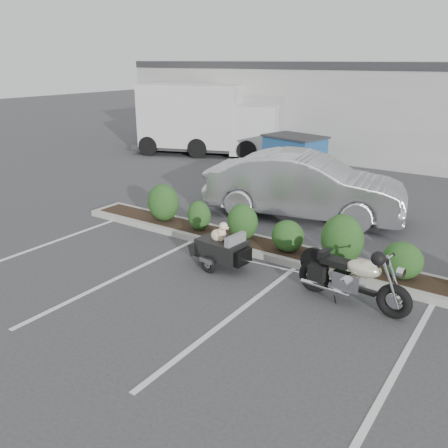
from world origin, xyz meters
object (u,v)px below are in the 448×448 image
Objects in this scene: dumpster at (294,154)px; delivery_truck at (208,121)px; pet_trailer at (221,248)px; motorcycle at (352,279)px; sedan at (305,186)px.

delivery_truck is at bearing 178.94° from dumpster.
pet_trailer is at bearing -59.43° from dumpster.
sedan is at bearing 130.26° from motorcycle.
dumpster is at bearing 16.40° from sedan.
sedan is at bearing -47.09° from dumpster.
motorcycle is 14.40m from delivery_truck.
motorcycle is 1.25× the size of pet_trailer.
delivery_truck is at bearing 132.78° from pet_trailer.
pet_trailer is at bearing -72.71° from delivery_truck.
dumpster is at bearing 127.33° from motorcycle.
dumpster is at bearing -34.87° from delivery_truck.
pet_trailer is at bearing 167.76° from sedan.
motorcycle is 4.95m from sedan.
sedan reaches higher than pet_trailer.
sedan is 0.76× the size of delivery_truck.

